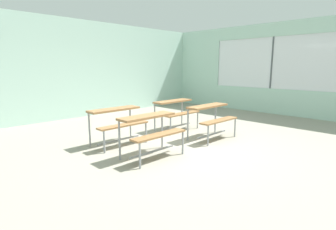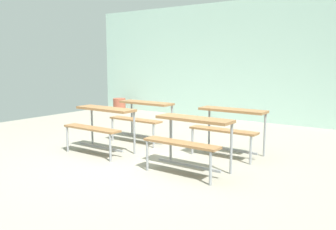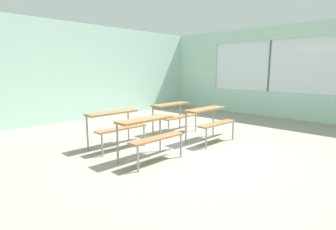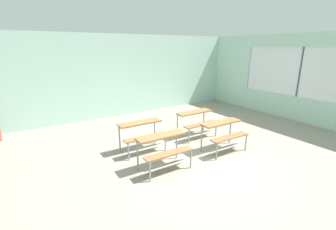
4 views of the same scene
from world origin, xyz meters
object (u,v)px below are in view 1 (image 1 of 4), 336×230
desk_bench_r0c0 (151,126)px  desk_bench_r1c0 (117,118)px  desk_bench_r1c1 (176,108)px  desk_bench_r0c1 (211,114)px

desk_bench_r0c0 → desk_bench_r1c0: 1.05m
desk_bench_r1c0 → desk_bench_r1c1: (1.77, 0.01, 0.00)m
desk_bench_r0c0 → desk_bench_r0c1: bearing=-0.9°
desk_bench_r0c0 → desk_bench_r0c1: same height
desk_bench_r1c0 → desk_bench_r1c1: bearing=1.6°
desk_bench_r0c1 → desk_bench_r1c0: (-1.72, 1.10, 0.00)m
desk_bench_r0c1 → desk_bench_r0c0: bearing=179.6°
desk_bench_r1c0 → desk_bench_r1c1: 1.77m
desk_bench_r0c1 → desk_bench_r1c0: size_ratio=1.00×
desk_bench_r0c1 → desk_bench_r1c1: size_ratio=1.01×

